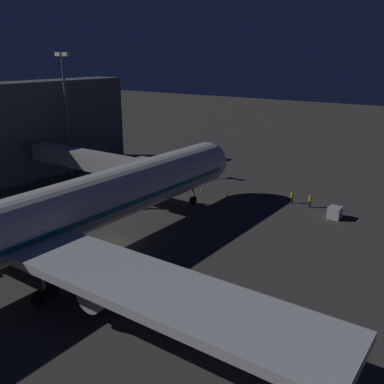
{
  "coord_description": "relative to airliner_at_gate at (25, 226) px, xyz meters",
  "views": [
    {
      "loc": [
        -33.09,
        31.41,
        19.95
      ],
      "look_at": [
        -3.0,
        -11.24,
        3.5
      ],
      "focal_mm": 40.85,
      "sensor_mm": 36.0,
      "label": 1
    }
  ],
  "objects": [
    {
      "name": "traffic_cone_nose_port",
      "position": [
        -2.2,
        -31.67,
        -5.04
      ],
      "size": [
        0.36,
        0.36,
        0.55
      ],
      "primitive_type": "cone",
      "color": "orange",
      "rests_on": "ground_plane"
    },
    {
      "name": "jet_bridge",
      "position": [
        12.51,
        -20.5,
        0.08
      ],
      "size": [
        23.46,
        3.4,
        6.92
      ],
      "color": "#9E9E99",
      "rests_on": "ground_plane"
    },
    {
      "name": "ground_plane",
      "position": [
        -0.0,
        -10.43,
        -5.31
      ],
      "size": [
        320.0,
        320.0,
        0.0
      ],
      "primitive_type": "plane",
      "color": "#383533"
    },
    {
      "name": "traffic_cone_nose_starboard",
      "position": [
        2.2,
        -31.67,
        -5.04
      ],
      "size": [
        0.36,
        0.36,
        0.55
      ],
      "primitive_type": "cone",
      "color": "orange",
      "rests_on": "ground_plane"
    },
    {
      "name": "ground_crew_by_belt_loader",
      "position": [
        -13.75,
        -34.35,
        -4.3
      ],
      "size": [
        0.4,
        0.4,
        1.82
      ],
      "color": "black",
      "rests_on": "ground_plane"
    },
    {
      "name": "baggage_container_near_belt",
      "position": [
        -17.89,
        -32.1,
        -4.55
      ],
      "size": [
        1.56,
        1.73,
        1.52
      ],
      "primitive_type": "cube",
      "color": "#B7BABF",
      "rests_on": "ground_plane"
    },
    {
      "name": "ground_crew_marshaller_fwd",
      "position": [
        -11.06,
        -34.56,
        -4.36
      ],
      "size": [
        0.4,
        0.4,
        1.73
      ],
      "color": "black",
      "rests_on": "ground_plane"
    },
    {
      "name": "airliner_at_gate",
      "position": [
        0.0,
        0.0,
        0.0
      ],
      "size": [
        58.84,
        65.28,
        19.88
      ],
      "color": "silver",
      "rests_on": "ground_plane"
    },
    {
      "name": "apron_floodlight_mast",
      "position": [
        25.5,
        -26.26,
        6.33
      ],
      "size": [
        2.9,
        0.5,
        20.33
      ],
      "color": "#59595E",
      "rests_on": "ground_plane"
    }
  ]
}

